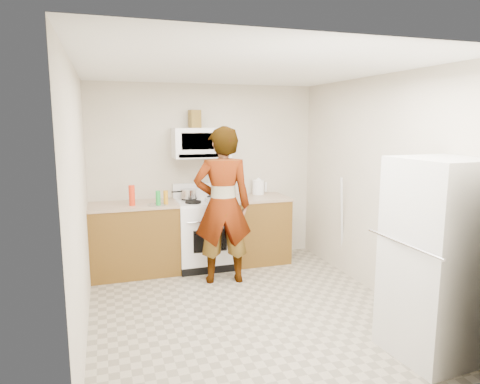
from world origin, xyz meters
name	(u,v)px	position (x,y,z in m)	size (l,w,h in m)	color
floor	(245,309)	(0.00, 0.00, 0.00)	(3.60, 3.60, 0.00)	gray
back_wall	(206,174)	(0.00, 1.79, 1.25)	(3.20, 0.02, 2.50)	beige
right_wall	(378,187)	(1.59, 0.00, 1.25)	(0.02, 3.60, 2.50)	beige
cabinet_left	(134,240)	(-1.04, 1.49, 0.45)	(1.12, 0.62, 0.90)	brown
counter_left	(133,205)	(-1.04, 1.49, 0.92)	(1.14, 0.64, 0.04)	tan
cabinet_right	(258,230)	(0.68, 1.49, 0.45)	(0.80, 0.62, 0.90)	brown
counter_right	(258,198)	(0.68, 1.49, 0.92)	(0.82, 0.64, 0.04)	tan
gas_range	(205,232)	(-0.10, 1.48, 0.49)	(0.76, 0.65, 1.13)	white
microwave	(201,143)	(-0.10, 1.61, 1.70)	(0.76, 0.38, 0.40)	white
person	(223,206)	(-0.01, 0.87, 0.97)	(0.71, 0.46, 1.93)	tan
fridge	(438,259)	(1.26, -1.33, 0.85)	(0.70, 0.70, 1.70)	silver
kettle	(258,187)	(0.76, 1.69, 1.04)	(0.17, 0.17, 0.21)	white
jug	(195,119)	(-0.17, 1.66, 2.02)	(0.14, 0.14, 0.24)	brown
saucepan	(189,194)	(-0.29, 1.58, 1.01)	(0.21, 0.21, 0.12)	silver
tray	(215,200)	(0.02, 1.34, 0.96)	(0.25, 0.16, 0.05)	silver
bottle_spray	(132,195)	(-1.06, 1.38, 1.06)	(0.08, 0.08, 0.26)	red
bottle_hot_sauce	(166,197)	(-0.64, 1.33, 1.02)	(0.06, 0.06, 0.18)	orange
bottle_green_cap	(158,198)	(-0.74, 1.27, 1.03)	(0.06, 0.06, 0.19)	green
pot_lid	(157,205)	(-0.76, 1.30, 0.94)	(0.24, 0.24, 0.01)	silver
broom	(342,225)	(1.57, 0.70, 0.65)	(0.03, 0.03, 1.30)	silver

